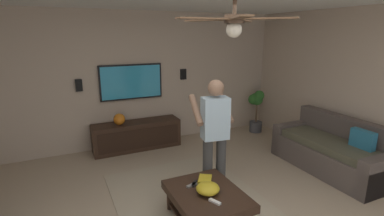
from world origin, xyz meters
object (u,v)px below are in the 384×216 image
object	(u,v)px
wall_speaker_left	(183,74)
ceiling_fan	(233,22)
coffee_table	(207,200)
remote_white	(215,202)
couch	(332,151)
tv	(131,82)
remote_black	(194,184)
media_console	(137,135)
bowl	(208,188)
remote_grey	(192,185)
vase_round	(119,119)
person_standing	(215,130)
wall_speaker_right	(79,85)
book	(205,179)
potted_plant_tall	(256,106)

from	to	relation	value
wall_speaker_left	ceiling_fan	distance (m)	3.34
coffee_table	remote_white	world-z (taller)	remote_white
couch	coffee_table	xyz separation A→B (m)	(-0.36, 2.56, -0.02)
couch	tv	bearing A→B (deg)	-42.45
remote_black	remote_white	bearing A→B (deg)	-134.90
media_console	remote_white	xyz separation A→B (m)	(-2.88, -0.13, 0.14)
bowl	remote_grey	distance (m)	0.25
remote_black	remote_grey	size ratio (longest dim) A/B	1.00
couch	ceiling_fan	world-z (taller)	ceiling_fan
tv	vase_round	world-z (taller)	tv
tv	bowl	xyz separation A→B (m)	(-2.91, -0.15, -0.85)
coffee_table	person_standing	bearing A→B (deg)	-35.96
remote_grey	wall_speaker_left	bearing A→B (deg)	-127.55
coffee_table	wall_speaker_right	bearing A→B (deg)	21.19
vase_round	ceiling_fan	xyz separation A→B (m)	(-2.81, -0.65, 1.68)
media_console	bowl	size ratio (longest dim) A/B	6.11
person_standing	remote_white	size ratio (longest dim) A/B	10.93
couch	remote_white	world-z (taller)	couch
couch	person_standing	world-z (taller)	person_standing
remote_grey	book	bearing A→B (deg)	178.53
vase_round	ceiling_fan	bearing A→B (deg)	-167.03
media_console	vase_round	xyz separation A→B (m)	(-0.03, 0.33, 0.39)
remote_white	remote_black	size ratio (longest dim) A/B	1.00
tv	wall_speaker_left	bearing A→B (deg)	90.67
tv	remote_grey	world-z (taller)	tv
media_console	book	bearing A→B (deg)	6.35
media_console	remote_black	xyz separation A→B (m)	(-2.42, -0.10, 0.14)
tv	remote_grey	distance (m)	2.83
couch	remote_grey	distance (m)	2.67
couch	tv	world-z (taller)	tv
remote_grey	vase_round	distance (m)	2.45
media_console	wall_speaker_left	size ratio (longest dim) A/B	7.73
couch	person_standing	xyz separation A→B (m)	(0.23, 2.14, 0.61)
potted_plant_tall	bowl	distance (m)	3.67
media_console	person_standing	distance (m)	2.24
potted_plant_tall	remote_white	distance (m)	3.84
media_console	remote_white	world-z (taller)	media_console
ceiling_fan	bowl	bearing A→B (deg)	43.34
remote_black	bowl	bearing A→B (deg)	-126.89
person_standing	wall_speaker_right	distance (m)	2.81
remote_white	vase_round	xyz separation A→B (m)	(2.84, 0.46, 0.25)
remote_black	ceiling_fan	size ratio (longest dim) A/B	0.13
couch	ceiling_fan	size ratio (longest dim) A/B	1.67
coffee_table	remote_black	bearing A→B (deg)	14.43
remote_grey	potted_plant_tall	bearing A→B (deg)	-155.67
bowl	remote_black	world-z (taller)	bowl
remote_grey	wall_speaker_right	size ratio (longest dim) A/B	0.68
book	wall_speaker_right	distance (m)	3.05
remote_white	wall_speaker_left	world-z (taller)	wall_speaker_left
remote_black	ceiling_fan	xyz separation A→B (m)	(-0.43, -0.22, 1.92)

